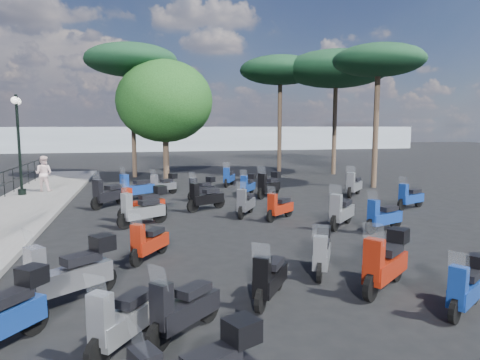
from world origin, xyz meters
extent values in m
plane|color=black|center=(0.00, 0.00, 0.00)|extent=(120.00, 120.00, 0.00)
cube|color=slate|center=(-6.50, 3.00, 0.07)|extent=(3.00, 30.00, 0.15)
cylinder|color=black|center=(-7.80, 7.59, 0.70)|extent=(0.04, 0.04, 1.10)
cylinder|color=black|center=(-7.80, 8.96, 0.70)|extent=(0.04, 0.04, 1.10)
cylinder|color=black|center=(-7.80, 10.33, 0.70)|extent=(0.04, 0.04, 1.10)
cylinder|color=black|center=(-7.80, 11.69, 0.70)|extent=(0.04, 0.04, 1.10)
cylinder|color=black|center=(-7.80, 13.06, 0.70)|extent=(0.04, 0.04, 1.10)
cylinder|color=black|center=(-7.80, 14.43, 0.70)|extent=(0.04, 0.04, 1.10)
cylinder|color=black|center=(-7.80, 15.80, 0.70)|extent=(0.04, 0.04, 1.10)
cylinder|color=black|center=(-7.22, 8.02, 0.28)|extent=(0.35, 0.35, 0.26)
cylinder|color=black|center=(-7.22, 8.02, 2.33)|extent=(0.12, 0.12, 4.37)
cylinder|color=black|center=(-7.22, 8.02, 4.35)|extent=(0.18, 0.98, 0.04)
sphere|color=white|center=(-7.29, 8.51, 4.24)|extent=(0.31, 0.31, 0.31)
sphere|color=white|center=(-7.15, 7.54, 4.24)|extent=(0.31, 0.31, 0.31)
imported|color=silver|center=(-6.47, 8.91, 0.98)|extent=(0.95, 0.83, 1.66)
cube|color=black|center=(-1.37, -8.11, 0.73)|extent=(0.70, 0.55, 0.15)
plane|color=white|center=(-2.12, -8.46, 1.19)|extent=(0.24, 0.39, 0.39)
cube|color=black|center=(-1.00, -7.93, 0.91)|extent=(0.46, 0.45, 0.27)
cylinder|color=black|center=(-3.72, -5.56, 0.26)|extent=(0.39, 0.47, 0.51)
cube|color=black|center=(-3.96, -5.89, 0.74)|extent=(0.64, 0.70, 0.15)
cube|color=black|center=(-3.71, -5.55, 0.94)|extent=(0.49, 0.49, 0.28)
cylinder|color=black|center=(-3.90, -4.87, 0.27)|extent=(0.50, 0.41, 0.54)
cylinder|color=black|center=(-2.82, -4.07, 0.27)|extent=(0.50, 0.41, 0.54)
cube|color=gray|center=(-3.32, -4.44, 0.47)|extent=(1.39, 1.17, 0.38)
cube|color=black|center=(-3.16, -4.33, 0.78)|extent=(0.74, 0.67, 0.16)
cube|color=gray|center=(-3.83, -4.82, 0.78)|extent=(0.40, 0.42, 0.78)
plane|color=white|center=(-3.88, -4.86, 1.29)|extent=(0.32, 0.39, 0.42)
cube|color=black|center=(-2.80, -4.06, 0.98)|extent=(0.52, 0.51, 0.29)
cylinder|color=black|center=(-2.59, 1.07, 0.25)|extent=(0.49, 0.35, 0.51)
cylinder|color=black|center=(-1.49, 1.72, 0.25)|extent=(0.49, 0.35, 0.51)
cube|color=gray|center=(-2.00, 1.42, 0.45)|extent=(1.37, 1.01, 0.36)
cube|color=black|center=(-1.84, 1.51, 0.74)|extent=(0.71, 0.60, 0.15)
cube|color=gray|center=(-2.52, 1.12, 0.74)|extent=(0.36, 0.39, 0.74)
plane|color=white|center=(-2.57, 1.08, 1.22)|extent=(0.28, 0.39, 0.39)
cylinder|color=black|center=(-3.73, 4.41, 0.27)|extent=(0.43, 0.48, 0.53)
cylinder|color=black|center=(-2.88, 5.43, 0.27)|extent=(0.43, 0.48, 0.53)
cube|color=black|center=(-3.27, 4.96, 0.46)|extent=(1.21, 1.34, 0.38)
cube|color=black|center=(-3.15, 5.11, 0.77)|extent=(0.68, 0.72, 0.15)
cube|color=black|center=(-3.68, 4.48, 0.77)|extent=(0.41, 0.40, 0.77)
plane|color=white|center=(-3.72, 4.43, 1.27)|extent=(0.38, 0.34, 0.41)
cylinder|color=black|center=(-2.83, 5.95, 0.27)|extent=(0.51, 0.38, 0.53)
cylinder|color=black|center=(-1.70, 6.66, 0.27)|extent=(0.51, 0.38, 0.53)
cube|color=navy|center=(-2.22, 6.33, 0.47)|extent=(1.42, 1.09, 0.38)
cube|color=black|center=(-2.06, 6.43, 0.78)|extent=(0.74, 0.64, 0.16)
cube|color=navy|center=(-2.75, 5.99, 0.78)|extent=(0.38, 0.41, 0.78)
plane|color=white|center=(-2.81, 5.96, 1.28)|extent=(0.30, 0.40, 0.41)
cylinder|color=black|center=(-1.88, -6.53, 0.23)|extent=(0.40, 0.38, 0.46)
cylinder|color=black|center=(-1.04, -5.75, 0.23)|extent=(0.40, 0.38, 0.46)
cube|color=black|center=(-1.42, -6.10, 0.40)|extent=(1.13, 1.08, 0.32)
cube|color=black|center=(-1.31, -5.99, 0.67)|extent=(0.61, 0.60, 0.13)
cube|color=black|center=(-1.82, -6.47, 0.67)|extent=(0.35, 0.35, 0.67)
plane|color=white|center=(-1.86, -6.51, 1.09)|extent=(0.30, 0.32, 0.35)
cylinder|color=black|center=(-2.67, -6.81, 0.23)|extent=(0.35, 0.44, 0.47)
cylinder|color=black|center=(-1.98, -5.86, 0.23)|extent=(0.35, 0.44, 0.47)
cube|color=gray|center=(-2.30, -6.30, 0.41)|extent=(1.01, 1.23, 0.33)
cube|color=black|center=(-2.20, -6.16, 0.68)|extent=(0.58, 0.65, 0.14)
cube|color=gray|center=(-2.62, -6.75, 0.68)|extent=(0.36, 0.35, 0.68)
plane|color=white|center=(-2.65, -6.80, 1.12)|extent=(0.35, 0.28, 0.36)
cylinder|color=black|center=(-2.21, -2.66, 0.22)|extent=(0.32, 0.42, 0.44)
cylinder|color=black|center=(-1.60, -1.74, 0.22)|extent=(0.32, 0.42, 0.44)
cube|color=maroon|center=(-1.88, -2.16, 0.39)|extent=(0.92, 1.17, 0.31)
cube|color=black|center=(-1.79, -2.03, 0.64)|extent=(0.54, 0.61, 0.13)
cube|color=maroon|center=(-2.17, -2.60, 0.64)|extent=(0.34, 0.32, 0.64)
plane|color=white|center=(-2.20, -2.65, 1.06)|extent=(0.33, 0.25, 0.34)
cylinder|color=black|center=(-2.62, 2.14, 0.26)|extent=(0.52, 0.33, 0.52)
cylinder|color=black|center=(-1.45, 2.71, 0.26)|extent=(0.52, 0.33, 0.52)
cube|color=maroon|center=(-1.98, 2.45, 0.46)|extent=(1.43, 0.95, 0.37)
cube|color=black|center=(-1.82, 2.53, 0.76)|extent=(0.73, 0.58, 0.15)
cube|color=maroon|center=(-2.54, 2.18, 0.76)|extent=(0.36, 0.40, 0.76)
plane|color=white|center=(-2.60, 2.15, 1.25)|extent=(0.26, 0.41, 0.40)
cube|color=black|center=(-1.43, 2.72, 0.95)|extent=(0.48, 0.47, 0.28)
cylinder|color=black|center=(-0.23, 3.15, 0.25)|extent=(0.49, 0.33, 0.50)
cylinder|color=black|center=(0.86, 3.74, 0.25)|extent=(0.49, 0.33, 0.50)
cube|color=black|center=(0.36, 3.47, 0.43)|extent=(1.35, 0.95, 0.35)
cube|color=black|center=(0.51, 3.56, 0.72)|extent=(0.69, 0.57, 0.14)
cube|color=black|center=(-0.16, 3.19, 0.72)|extent=(0.35, 0.38, 0.72)
plane|color=white|center=(-0.22, 3.16, 1.19)|extent=(0.26, 0.38, 0.38)
cylinder|color=black|center=(-1.55, 7.07, 0.23)|extent=(0.42, 0.35, 0.46)
cylinder|color=black|center=(-0.63, 7.75, 0.23)|extent=(0.42, 0.35, 0.46)
cube|color=gray|center=(-1.06, 7.44, 0.40)|extent=(1.19, 1.00, 0.32)
cube|color=black|center=(-0.93, 7.54, 0.67)|extent=(0.63, 0.57, 0.13)
cube|color=gray|center=(-1.49, 7.12, 0.67)|extent=(0.34, 0.35, 0.67)
plane|color=white|center=(-1.54, 7.08, 1.10)|extent=(0.28, 0.34, 0.35)
cube|color=black|center=(-0.62, 7.76, 0.84)|extent=(0.44, 0.44, 0.25)
cylinder|color=black|center=(2.84, -6.72, 0.21)|extent=(0.41, 0.31, 0.43)
cylinder|color=black|center=(3.74, -6.12, 0.21)|extent=(0.41, 0.31, 0.43)
cube|color=navy|center=(3.32, -6.40, 0.38)|extent=(1.14, 0.89, 0.30)
cube|color=black|center=(3.45, -6.31, 0.63)|extent=(0.60, 0.52, 0.13)
cube|color=navy|center=(2.90, -6.68, 0.63)|extent=(0.31, 0.33, 0.63)
plane|color=white|center=(2.85, -6.71, 1.03)|extent=(0.25, 0.32, 0.33)
cube|color=black|center=(3.75, -6.11, 0.79)|extent=(0.41, 0.41, 0.23)
cylinder|color=black|center=(-0.12, -5.62, 0.22)|extent=(0.32, 0.42, 0.44)
cylinder|color=black|center=(0.50, -4.70, 0.22)|extent=(0.32, 0.42, 0.44)
cube|color=black|center=(0.21, -5.12, 0.39)|extent=(0.93, 1.17, 0.31)
cube|color=black|center=(0.30, -4.99, 0.65)|extent=(0.54, 0.61, 0.13)
cube|color=black|center=(-0.08, -5.56, 0.65)|extent=(0.34, 0.32, 0.65)
plane|color=white|center=(-0.11, -5.60, 1.06)|extent=(0.33, 0.26, 0.34)
cylinder|color=black|center=(1.44, -4.52, 0.22)|extent=(0.29, 0.43, 0.44)
cylinder|color=black|center=(1.95, -3.56, 0.22)|extent=(0.29, 0.43, 0.44)
cube|color=gray|center=(1.72, -4.00, 0.38)|extent=(0.83, 1.19, 0.31)
cube|color=black|center=(1.79, -3.86, 0.64)|extent=(0.50, 0.61, 0.13)
cube|color=gray|center=(1.47, -4.45, 0.64)|extent=(0.34, 0.31, 0.64)
plane|color=white|center=(1.45, -4.50, 1.05)|extent=(0.34, 0.23, 0.34)
cube|color=black|center=(1.96, -3.54, 0.80)|extent=(0.40, 0.41, 0.24)
cylinder|color=black|center=(1.24, 1.63, 0.23)|extent=(0.32, 0.45, 0.47)
cylinder|color=black|center=(1.83, 2.64, 0.23)|extent=(0.32, 0.45, 0.47)
cube|color=#4A4B50|center=(1.56, 2.18, 0.41)|extent=(0.93, 1.26, 0.33)
cube|color=black|center=(1.64, 2.32, 0.68)|extent=(0.55, 0.65, 0.14)
cube|color=#4A4B50|center=(1.28, 1.70, 0.68)|extent=(0.36, 0.33, 0.68)
plane|color=white|center=(1.25, 1.65, 1.12)|extent=(0.36, 0.25, 0.36)
cylinder|color=black|center=(0.02, 5.52, 0.23)|extent=(0.41, 0.35, 0.45)
cylinder|color=black|center=(0.91, 6.20, 0.23)|extent=(0.41, 0.35, 0.45)
cube|color=black|center=(0.50, 5.89, 0.39)|extent=(1.16, 1.00, 0.32)
cube|color=black|center=(0.62, 5.99, 0.66)|extent=(0.62, 0.57, 0.13)
cube|color=black|center=(0.07, 5.56, 0.66)|extent=(0.34, 0.35, 0.66)
plane|color=white|center=(0.03, 5.53, 1.08)|extent=(0.28, 0.33, 0.35)
cube|color=black|center=(0.92, 6.22, 0.83)|extent=(0.44, 0.43, 0.24)
cylinder|color=black|center=(2.21, 9.12, 0.24)|extent=(0.29, 0.47, 0.47)
cylinder|color=black|center=(2.72, 10.18, 0.24)|extent=(0.29, 0.47, 0.47)
cube|color=navy|center=(2.48, 9.70, 0.41)|extent=(0.86, 1.30, 0.33)
cube|color=black|center=(2.56, 9.85, 0.69)|extent=(0.52, 0.66, 0.14)
cube|color=navy|center=(2.24, 9.19, 0.69)|extent=(0.36, 0.32, 0.69)
plane|color=white|center=(2.21, 9.14, 1.13)|extent=(0.37, 0.23, 0.37)
cylinder|color=black|center=(1.97, -5.60, 0.26)|extent=(0.48, 0.41, 0.53)
cylinder|color=black|center=(3.01, -4.80, 0.26)|extent=(0.48, 0.41, 0.53)
cube|color=maroon|center=(2.54, -5.17, 0.46)|extent=(1.35, 1.16, 0.37)
cube|color=black|center=(2.68, -5.05, 0.77)|extent=(0.72, 0.66, 0.15)
cube|color=maroon|center=(2.04, -5.55, 0.77)|extent=(0.39, 0.41, 0.77)
plane|color=white|center=(1.99, -5.59, 1.26)|extent=(0.32, 0.38, 0.41)
cube|color=black|center=(3.03, -4.79, 0.96)|extent=(0.51, 0.50, 0.28)
cylinder|color=black|center=(3.61, -0.66, 0.26)|extent=(0.44, 0.44, 0.52)
cylinder|color=black|center=(4.51, 0.25, 0.26)|extent=(0.44, 0.44, 0.52)
cube|color=gray|center=(4.10, -0.17, 0.45)|extent=(1.24, 1.25, 0.37)
cube|color=black|center=(4.23, -0.04, 0.75)|extent=(0.68, 0.69, 0.15)
cube|color=gray|center=(3.67, -0.60, 0.75)|extent=(0.40, 0.39, 0.75)
plane|color=white|center=(3.62, -0.65, 1.24)|extent=(0.35, 0.35, 0.40)
cylinder|color=black|center=(2.10, 0.96, 0.22)|extent=(0.40, 0.34, 0.43)
cylinder|color=black|center=(2.95, 1.64, 0.22)|extent=(0.40, 0.34, 0.43)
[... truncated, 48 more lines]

